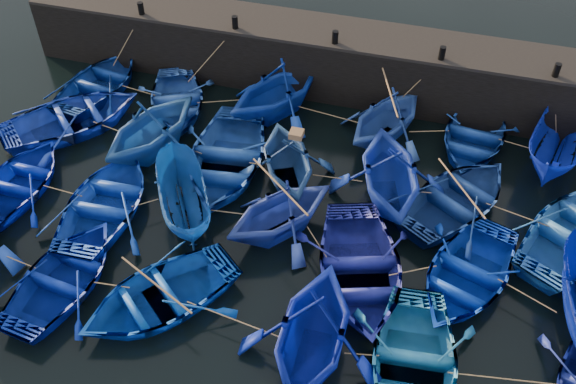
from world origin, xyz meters
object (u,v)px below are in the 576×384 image
(boat_13, at_px, (19,182))
(wooden_crate, at_px, (296,134))
(boat_0, at_px, (100,83))
(boat_8, at_px, (225,158))

(boat_13, bearing_deg, wooden_crate, -159.82)
(boat_0, bearing_deg, boat_8, 164.15)
(boat_13, distance_m, wooden_crate, 9.66)
(boat_13, xyz_separation_m, wooden_crate, (9.00, 3.04, 1.75))
(wooden_crate, bearing_deg, boat_8, -179.77)
(boat_8, distance_m, wooden_crate, 3.06)
(boat_8, distance_m, boat_13, 7.09)
(boat_8, relative_size, boat_13, 1.25)
(boat_8, relative_size, wooden_crate, 12.71)
(boat_0, relative_size, wooden_crate, 10.83)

